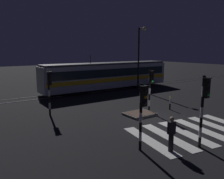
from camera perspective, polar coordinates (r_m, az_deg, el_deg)
The scene contains 13 objects.
ground_plane at distance 16.31m, azimuth 11.05°, elevation -7.21°, with size 120.00×120.00×0.00m, color black.
rail_near at distance 25.02m, azimuth -7.22°, elevation -1.06°, with size 80.00×0.12×0.03m, color #59595E.
rail_far at distance 26.28m, azimuth -8.66°, elevation -0.56°, with size 80.00×0.12×0.03m, color #59595E.
crosswalk_zebra at distance 14.45m, azimuth 19.87°, elevation -9.86°, with size 7.68×5.42×0.02m.
traffic_island at distance 16.98m, azimuth 6.93°, elevation -6.10°, with size 2.08×1.65×0.18m.
traffic_light_median_centre at distance 17.37m, azimuth 9.65°, elevation 1.29°, with size 0.36×0.42×3.31m.
traffic_light_kerb_mid_left at distance 11.67m, azimuth 22.12°, elevation -2.69°, with size 0.36×0.42×3.57m.
traffic_light_corner_near_left at distance 10.61m, azimuth 7.61°, elevation -4.40°, with size 0.36×0.42×3.25m.
traffic_light_corner_far_left at distance 16.90m, azimuth -15.50°, elevation 0.86°, with size 0.36×0.42×3.33m.
street_lamp_trackside_right at distance 26.78m, azimuth 7.06°, elevation 9.55°, with size 0.44×1.21×7.28m.
tram at distance 27.28m, azimuth -0.85°, elevation 3.62°, with size 16.61×2.58×4.15m.
pedestrian_waiting_at_kerb at distance 11.17m, azimuth 14.66°, elevation -10.74°, with size 0.36×0.24×1.71m.
bollard_island_edge at distance 18.84m, azimuth 14.36°, elevation -3.24°, with size 0.12×0.12×1.11m.
Camera 1 is at (-11.22, -10.84, 4.76)m, focal length 36.43 mm.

